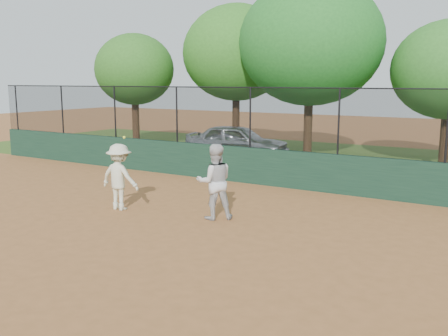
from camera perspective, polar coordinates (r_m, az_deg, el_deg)
The scene contains 10 objects.
ground at distance 11.71m, azimuth -9.04°, elevation -7.04°, with size 80.00×80.00×0.00m, color #9C5F32.
back_wall at distance 16.47m, azimuth 4.49°, elevation 0.15°, with size 26.00×0.20×1.20m, color #1B3B28.
grass_strip at distance 22.02m, azimuth 11.54°, elevation 0.88°, with size 36.00×12.00×0.01m, color #304D18.
parked_car at distance 21.74m, azimuth 1.50°, elevation 3.00°, with size 1.82×4.51×1.54m, color #A8ACB2.
player_second at distance 12.30m, azimuth -1.08°, elevation -1.59°, with size 0.91×0.71×1.88m, color silver.
player_main at distance 13.48m, azimuth -11.85°, elevation -1.01°, with size 1.17×0.71×2.03m.
fence_assembly at distance 16.29m, azimuth 4.48°, elevation 5.83°, with size 26.00×0.06×2.00m.
tree_0 at distance 25.26m, azimuth -10.22°, elevation 11.00°, with size 4.01×3.65×5.68m.
tree_1 at distance 24.18m, azimuth 1.40°, elevation 13.01°, with size 5.23×4.75×6.96m.
tree_2 at distance 21.43m, azimuth 9.84°, elevation 13.95°, with size 6.02×5.47×7.55m.
Camera 1 is at (7.30, -8.50, 3.40)m, focal length 40.00 mm.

